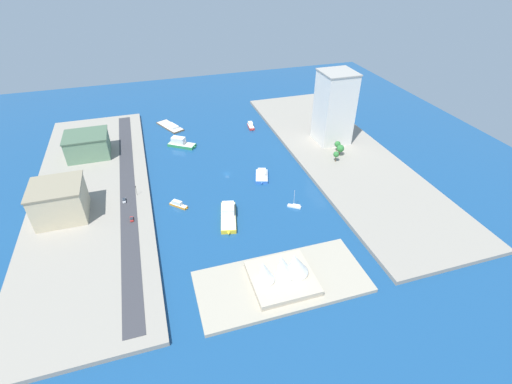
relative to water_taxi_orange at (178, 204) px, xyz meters
The scene contains 20 objects.
ground_plane 45.90m from the water_taxi_orange, 143.19° to the right, with size 440.00×440.00×0.00m, color navy.
quay_west 127.02m from the water_taxi_orange, 167.50° to the right, with size 70.00×240.00×2.53m, color gray.
quay_east 57.54m from the water_taxi_orange, 28.53° to the right, with size 70.00×240.00×2.53m, color gray.
peninsula_point 84.61m from the water_taxi_orange, 117.08° to the left, with size 80.12×36.03×2.00m, color #A89E89.
road_strip 39.73m from the water_taxi_orange, 43.81° to the right, with size 9.27×228.00×0.15m, color #38383D.
water_taxi_orange is the anchor object (origin of this frame).
ferry_green_doubledeck 78.93m from the water_taxi_orange, 98.86° to the right, with size 21.83×18.55×7.18m.
sailboat_small_white 70.22m from the water_taxi_orange, 162.04° to the left, with size 8.04×6.60×12.31m.
ferry_yellow_fast 33.00m from the water_taxi_orange, 142.66° to the left, with size 14.11×28.60×6.87m.
catamaran_blue 60.47m from the water_taxi_orange, 164.43° to the right, with size 12.56×17.85×3.96m.
barge_flat_brown 115.17m from the water_taxi_orange, 94.25° to the right, with size 21.18×29.96×3.04m.
tugboat_red 119.71m from the water_taxi_orange, 128.04° to the right, with size 5.25×13.61×4.37m.
office_block_beige 65.10m from the water_taxi_orange, ahead, with size 27.75×26.37×20.72m.
hotel_broad_white 137.45m from the water_taxi_orange, 158.75° to the right, with size 24.32×25.03×53.44m.
terminal_long_green 95.54m from the water_taxi_orange, 55.76° to the right, with size 29.75×26.03×16.53m.
pickup_red 28.55m from the water_taxi_orange, 18.24° to the left, with size 1.89×4.36×1.43m.
sedan_silver 32.79m from the water_taxi_orange, 19.57° to the right, with size 2.01×5.07×1.62m.
traffic_light_waterfront 28.59m from the water_taxi_orange, 34.78° to the right, with size 0.36×0.36×6.50m.
opera_landmark 84.96m from the water_taxi_orange, 117.21° to the left, with size 29.20×28.10×16.92m.
park_tree_cluster 121.94m from the water_taxi_orange, 168.49° to the right, with size 12.44×17.93×8.44m.
Camera 1 is at (45.22, 213.21, 134.97)m, focal length 26.07 mm.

